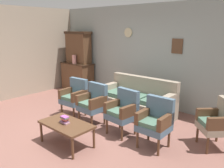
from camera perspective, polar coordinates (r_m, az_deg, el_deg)
ground_plane at (r=4.86m, az=-9.72°, el=-11.91°), size 7.68×7.68×0.00m
wall_back_with_decor at (r=6.39m, az=8.54°, el=7.05°), size 6.40×0.09×2.70m
side_cabinet at (r=7.90m, az=-8.54°, el=1.85°), size 1.16×0.55×0.93m
cabinet_upper_hutch at (r=7.81m, az=-8.35°, el=9.03°), size 0.99×0.38×1.03m
vase_on_cabinet at (r=7.63m, az=-9.33°, el=6.04°), size 0.14×0.14×0.29m
floral_couch at (r=5.68m, az=6.30°, el=-4.36°), size 1.85×0.83×0.90m
armchair_by_doorway at (r=5.60m, az=-9.27°, el=-2.88°), size 0.55×0.52×0.90m
armchair_near_couch_end at (r=5.09m, az=-4.73°, el=-4.47°), size 0.54×0.51×0.90m
armchair_row_middle at (r=4.61m, az=2.68°, el=-6.45°), size 0.56×0.53×0.90m
armchair_near_cabinet at (r=4.18m, az=10.70°, el=-8.88°), size 0.53×0.50×0.90m
wingback_chair_by_fireplace at (r=4.48m, az=24.63°, el=-8.40°), size 0.71×0.71×0.90m
coffee_table at (r=4.30m, az=-11.23°, el=-10.06°), size 1.00×0.56×0.42m
book_stack_on_table at (r=4.25m, az=-11.59°, el=-8.73°), size 0.16×0.12×0.14m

